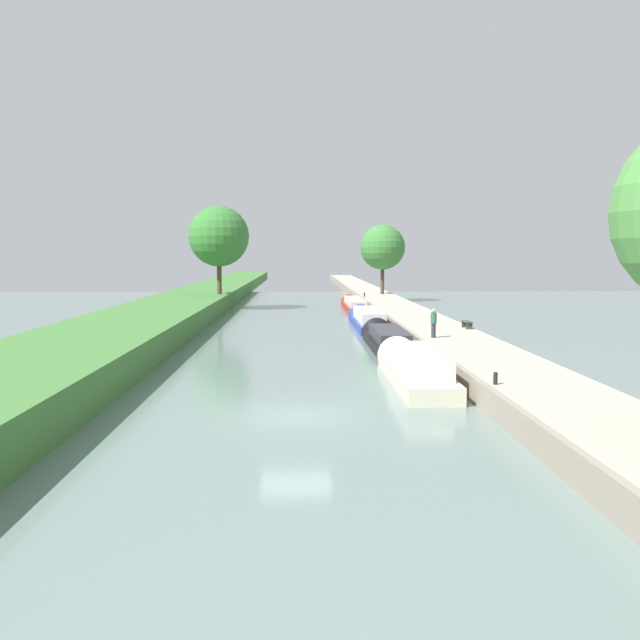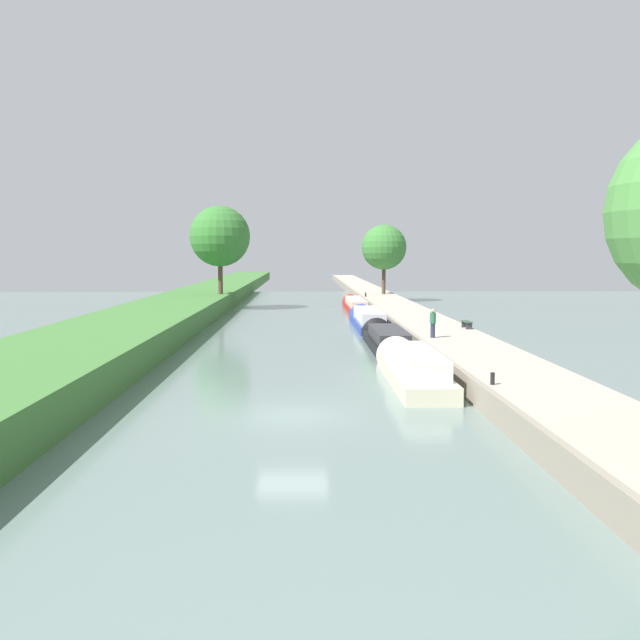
{
  "view_description": "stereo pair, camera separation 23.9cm",
  "coord_description": "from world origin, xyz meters",
  "px_view_note": "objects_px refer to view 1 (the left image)",
  "views": [
    {
      "loc": [
        0.16,
        -24.19,
        5.74
      ],
      "look_at": [
        1.58,
        25.07,
        1.0
      ],
      "focal_mm": 39.03,
      "sensor_mm": 36.0,
      "label": 1
    },
    {
      "loc": [
        0.4,
        -24.2,
        5.74
      ],
      "look_at": [
        1.58,
        25.07,
        1.0
      ],
      "focal_mm": 39.03,
      "sensor_mm": 36.0,
      "label": 2
    }
  ],
  "objects_px": {
    "mooring_bollard_far": "(364,295)",
    "narrowboat_red": "(354,305)",
    "narrowboat_blue": "(367,319)",
    "narrowboat_cream": "(413,367)",
    "park_bench": "(467,323)",
    "narrowboat_black": "(386,339)",
    "mooring_bollard_near": "(495,378)",
    "person_walking": "(434,322)"
  },
  "relations": [
    {
      "from": "narrowboat_red",
      "to": "person_walking",
      "type": "height_order",
      "value": "person_walking"
    },
    {
      "from": "narrowboat_red",
      "to": "person_walking",
      "type": "bearing_deg",
      "value": -85.96
    },
    {
      "from": "mooring_bollard_near",
      "to": "park_bench",
      "type": "relative_size",
      "value": 0.3
    },
    {
      "from": "person_walking",
      "to": "mooring_bollard_far",
      "type": "bearing_deg",
      "value": 90.68
    },
    {
      "from": "narrowboat_black",
      "to": "person_walking",
      "type": "distance_m",
      "value": 4.16
    },
    {
      "from": "narrowboat_cream",
      "to": "mooring_bollard_near",
      "type": "bearing_deg",
      "value": -70.78
    },
    {
      "from": "narrowboat_black",
      "to": "person_walking",
      "type": "bearing_deg",
      "value": -53.73
    },
    {
      "from": "narrowboat_cream",
      "to": "park_bench",
      "type": "xyz_separation_m",
      "value": [
        5.63,
        13.21,
        0.66
      ]
    },
    {
      "from": "mooring_bollard_near",
      "to": "narrowboat_blue",
      "type": "bearing_deg",
      "value": 93.74
    },
    {
      "from": "narrowboat_red",
      "to": "mooring_bollard_near",
      "type": "xyz_separation_m",
      "value": [
        1.72,
        -45.11,
        0.64
      ]
    },
    {
      "from": "narrowboat_cream",
      "to": "narrowboat_black",
      "type": "xyz_separation_m",
      "value": [
        0.19,
        11.52,
        -0.13
      ]
    },
    {
      "from": "narrowboat_red",
      "to": "narrowboat_blue",
      "type": "bearing_deg",
      "value": -90.7
    },
    {
      "from": "park_bench",
      "to": "narrowboat_red",
      "type": "bearing_deg",
      "value": 101.51
    },
    {
      "from": "narrowboat_blue",
      "to": "narrowboat_red",
      "type": "distance_m",
      "value": 15.77
    },
    {
      "from": "person_walking",
      "to": "mooring_bollard_near",
      "type": "bearing_deg",
      "value": -91.81
    },
    {
      "from": "mooring_bollard_far",
      "to": "park_bench",
      "type": "relative_size",
      "value": 0.3
    },
    {
      "from": "narrowboat_blue",
      "to": "mooring_bollard_far",
      "type": "distance_m",
      "value": 22.84
    },
    {
      "from": "mooring_bollard_near",
      "to": "mooring_bollard_far",
      "type": "height_order",
      "value": "same"
    },
    {
      "from": "person_walking",
      "to": "mooring_bollard_far",
      "type": "relative_size",
      "value": 3.69
    },
    {
      "from": "park_bench",
      "to": "mooring_bollard_near",
      "type": "bearing_deg",
      "value": -100.54
    },
    {
      "from": "narrowboat_black",
      "to": "park_bench",
      "type": "xyz_separation_m",
      "value": [
        5.44,
        1.69,
        0.79
      ]
    },
    {
      "from": "narrowboat_cream",
      "to": "narrowboat_black",
      "type": "distance_m",
      "value": 11.52
    },
    {
      "from": "narrowboat_black",
      "to": "mooring_bollard_far",
      "type": "relative_size",
      "value": 24.5
    },
    {
      "from": "narrowboat_red",
      "to": "mooring_bollard_near",
      "type": "distance_m",
      "value": 45.15
    },
    {
      "from": "mooring_bollard_far",
      "to": "narrowboat_red",
      "type": "bearing_deg",
      "value": -103.86
    },
    {
      "from": "narrowboat_cream",
      "to": "narrowboat_blue",
      "type": "distance_m",
      "value": 23.4
    },
    {
      "from": "narrowboat_cream",
      "to": "person_walking",
      "type": "distance_m",
      "value": 8.79
    },
    {
      "from": "narrowboat_cream",
      "to": "narrowboat_red",
      "type": "distance_m",
      "value": 39.17
    },
    {
      "from": "narrowboat_black",
      "to": "narrowboat_red",
      "type": "bearing_deg",
      "value": 89.67
    },
    {
      "from": "person_walking",
      "to": "narrowboat_red",
      "type": "bearing_deg",
      "value": 94.04
    },
    {
      "from": "narrowboat_blue",
      "to": "mooring_bollard_far",
      "type": "bearing_deg",
      "value": 85.19
    },
    {
      "from": "person_walking",
      "to": "mooring_bollard_far",
      "type": "distance_m",
      "value": 37.83
    },
    {
      "from": "narrowboat_black",
      "to": "mooring_bollard_near",
      "type": "distance_m",
      "value": 17.57
    },
    {
      "from": "narrowboat_cream",
      "to": "park_bench",
      "type": "bearing_deg",
      "value": 66.9
    },
    {
      "from": "mooring_bollard_near",
      "to": "mooring_bollard_far",
      "type": "relative_size",
      "value": 1.0
    },
    {
      "from": "narrowboat_cream",
      "to": "mooring_bollard_far",
      "type": "distance_m",
      "value": 46.21
    },
    {
      "from": "person_walking",
      "to": "park_bench",
      "type": "height_order",
      "value": "person_walking"
    },
    {
      "from": "narrowboat_blue",
      "to": "mooring_bollard_far",
      "type": "relative_size",
      "value": 29.04
    },
    {
      "from": "mooring_bollard_near",
      "to": "mooring_bollard_far",
      "type": "bearing_deg",
      "value": 90.0
    },
    {
      "from": "narrowboat_cream",
      "to": "park_bench",
      "type": "height_order",
      "value": "narrowboat_cream"
    },
    {
      "from": "narrowboat_black",
      "to": "narrowboat_red",
      "type": "height_order",
      "value": "narrowboat_black"
    },
    {
      "from": "narrowboat_black",
      "to": "person_walking",
      "type": "relative_size",
      "value": 6.64
    }
  ]
}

